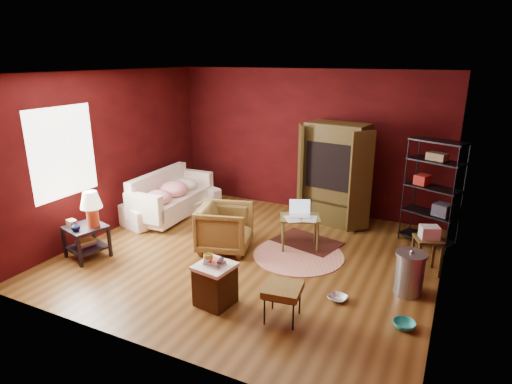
{
  "coord_description": "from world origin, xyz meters",
  "views": [
    {
      "loc": [
        2.78,
        -5.49,
        3.01
      ],
      "look_at": [
        0.0,
        0.2,
        1.0
      ],
      "focal_mm": 30.0,
      "sensor_mm": 36.0,
      "label": 1
    }
  ],
  "objects_px": {
    "side_table": "(89,218)",
    "armchair": "(225,226)",
    "wire_shelving": "(434,189)",
    "sofa": "(170,196)",
    "tv_armoire": "(335,172)",
    "laptop_desk": "(300,220)",
    "hamper": "(215,284)"
  },
  "relations": [
    {
      "from": "sofa",
      "to": "side_table",
      "type": "bearing_deg",
      "value": -162.99
    },
    {
      "from": "laptop_desk",
      "to": "tv_armoire",
      "type": "bearing_deg",
      "value": 59.05
    },
    {
      "from": "wire_shelving",
      "to": "armchair",
      "type": "bearing_deg",
      "value": -126.93
    },
    {
      "from": "armchair",
      "to": "laptop_desk",
      "type": "height_order",
      "value": "armchair"
    },
    {
      "from": "side_table",
      "to": "hamper",
      "type": "distance_m",
      "value": 2.47
    },
    {
      "from": "sofa",
      "to": "wire_shelving",
      "type": "height_order",
      "value": "wire_shelving"
    },
    {
      "from": "armchair",
      "to": "tv_armoire",
      "type": "xyz_separation_m",
      "value": [
        1.22,
        1.95,
        0.57
      ]
    },
    {
      "from": "sofa",
      "to": "laptop_desk",
      "type": "distance_m",
      "value": 2.82
    },
    {
      "from": "side_table",
      "to": "laptop_desk",
      "type": "distance_m",
      "value": 3.3
    },
    {
      "from": "armchair",
      "to": "side_table",
      "type": "distance_m",
      "value": 2.1
    },
    {
      "from": "hamper",
      "to": "wire_shelving",
      "type": "distance_m",
      "value": 3.92
    },
    {
      "from": "hamper",
      "to": "tv_armoire",
      "type": "distance_m",
      "value": 3.52
    },
    {
      "from": "tv_armoire",
      "to": "sofa",
      "type": "bearing_deg",
      "value": -151.92
    },
    {
      "from": "hamper",
      "to": "laptop_desk",
      "type": "bearing_deg",
      "value": 80.02
    },
    {
      "from": "wire_shelving",
      "to": "side_table",
      "type": "bearing_deg",
      "value": -125.44
    },
    {
      "from": "side_table",
      "to": "laptop_desk",
      "type": "height_order",
      "value": "side_table"
    },
    {
      "from": "side_table",
      "to": "wire_shelving",
      "type": "height_order",
      "value": "wire_shelving"
    },
    {
      "from": "sofa",
      "to": "hamper",
      "type": "height_order",
      "value": "sofa"
    },
    {
      "from": "hamper",
      "to": "wire_shelving",
      "type": "xyz_separation_m",
      "value": [
        2.24,
        3.14,
        0.68
      ]
    },
    {
      "from": "wire_shelving",
      "to": "sofa",
      "type": "bearing_deg",
      "value": -147.17
    },
    {
      "from": "sofa",
      "to": "armchair",
      "type": "distance_m",
      "value": 1.97
    },
    {
      "from": "tv_armoire",
      "to": "wire_shelving",
      "type": "relative_size",
      "value": 1.07
    },
    {
      "from": "side_table",
      "to": "laptop_desk",
      "type": "bearing_deg",
      "value": 32.17
    },
    {
      "from": "armchair",
      "to": "laptop_desk",
      "type": "xyz_separation_m",
      "value": [
        1.06,
        0.6,
        0.07
      ]
    },
    {
      "from": "laptop_desk",
      "to": "hamper",
      "type": "bearing_deg",
      "value": -124.12
    },
    {
      "from": "sofa",
      "to": "side_table",
      "type": "distance_m",
      "value": 2.07
    },
    {
      "from": "side_table",
      "to": "tv_armoire",
      "type": "xyz_separation_m",
      "value": [
        2.95,
        3.11,
        0.33
      ]
    },
    {
      "from": "side_table",
      "to": "tv_armoire",
      "type": "relative_size",
      "value": 0.57
    },
    {
      "from": "hamper",
      "to": "wire_shelving",
      "type": "bearing_deg",
      "value": 54.45
    },
    {
      "from": "side_table",
      "to": "armchair",
      "type": "bearing_deg",
      "value": 33.74
    },
    {
      "from": "side_table",
      "to": "hamper",
      "type": "bearing_deg",
      "value": -7.01
    },
    {
      "from": "wire_shelving",
      "to": "hamper",
      "type": "bearing_deg",
      "value": -102.3
    }
  ]
}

